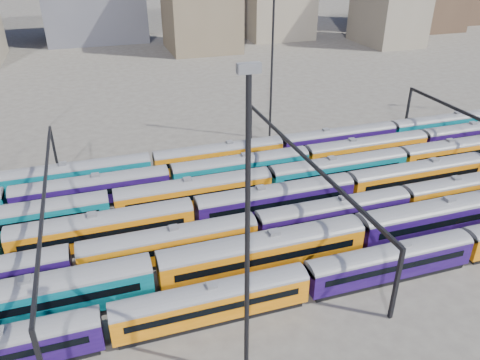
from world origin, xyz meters
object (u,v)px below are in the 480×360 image
object	(u,v)px
rake_1	(263,249)
rake_2	(334,211)
rake_0	(390,259)
mast_2	(247,234)

from	to	relation	value
rake_1	rake_2	xyz separation A→B (m)	(10.92, 5.00, -0.36)
rake_0	rake_1	world-z (taller)	rake_1
rake_0	mast_2	distance (m)	22.48
mast_2	rake_2	bearing A→B (deg)	45.26
rake_0	rake_1	distance (m)	13.06
rake_2	mast_2	bearing A→B (deg)	-134.74
rake_0	mast_2	size ratio (longest dim) A/B	5.16
rake_0	rake_2	distance (m)	10.07
rake_0	rake_2	bearing A→B (deg)	96.48
rake_1	rake_2	bearing A→B (deg)	24.60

